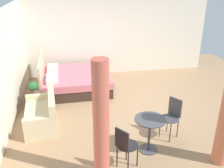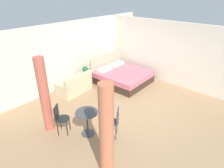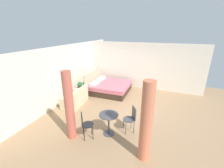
# 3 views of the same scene
# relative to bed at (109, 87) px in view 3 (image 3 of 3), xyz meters

# --- Properties ---
(ground_plane) EXTENTS (8.49, 9.47, 0.02)m
(ground_plane) POSITION_rel_bed_xyz_m (-1.44, -1.63, -0.30)
(ground_plane) COLOR #9E7A56
(wall_back) EXTENTS (8.49, 0.12, 2.62)m
(wall_back) POSITION_rel_bed_xyz_m (-1.44, 1.61, 1.02)
(wall_back) COLOR silver
(wall_back) RESTS_ON ground
(wall_right) EXTENTS (0.12, 6.47, 2.62)m
(wall_right) POSITION_rel_bed_xyz_m (1.30, -1.63, 1.02)
(wall_right) COLOR silver
(wall_right) RESTS_ON ground
(bed) EXTENTS (2.02, 2.11, 1.10)m
(bed) POSITION_rel_bed_xyz_m (0.00, 0.00, 0.00)
(bed) COLOR #38281E
(bed) RESTS_ON ground
(couch) EXTENTS (1.39, 0.80, 0.81)m
(couch) POSITION_rel_bed_xyz_m (-2.00, 0.82, -0.00)
(couch) COLOR beige
(couch) RESTS_ON ground
(nightstand) EXTENTS (0.51, 0.44, 0.48)m
(nightstand) POSITION_rel_bed_xyz_m (-1.07, 1.09, -0.05)
(nightstand) COLOR brown
(nightstand) RESTS_ON ground
(potted_plant) EXTENTS (0.25, 0.25, 0.33)m
(potted_plant) POSITION_rel_bed_xyz_m (-1.17, 1.09, 0.37)
(potted_plant) COLOR brown
(potted_plant) RESTS_ON nightstand
(vase) EXTENTS (0.12, 0.12, 0.20)m
(vase) POSITION_rel_bed_xyz_m (-0.95, 1.11, 0.29)
(vase) COLOR silver
(vase) RESTS_ON nightstand
(balcony_table) EXTENTS (0.63, 0.63, 0.74)m
(balcony_table) POSITION_rel_bed_xyz_m (-3.37, -1.40, 0.23)
(balcony_table) COLOR #3F3F44
(balcony_table) RESTS_ON ground
(cafe_chair_near_window) EXTENTS (0.54, 0.54, 0.89)m
(cafe_chair_near_window) POSITION_rel_bed_xyz_m (-3.82, -0.79, 0.26)
(cafe_chair_near_window) COLOR black
(cafe_chair_near_window) RESTS_ON ground
(cafe_chair_near_couch) EXTENTS (0.55, 0.55, 0.91)m
(cafe_chair_near_couch) POSITION_rel_bed_xyz_m (-2.95, -2.04, 0.26)
(cafe_chair_near_couch) COLOR #3F3F44
(cafe_chair_near_couch) RESTS_ON ground
(curtain_left) EXTENTS (0.31, 0.31, 2.22)m
(curtain_left) POSITION_rel_bed_xyz_m (-3.94, -2.66, 0.83)
(curtain_left) COLOR #D1704C
(curtain_left) RESTS_ON ground
(curtain_right) EXTENTS (0.28, 0.28, 2.22)m
(curtain_right) POSITION_rel_bed_xyz_m (-3.94, -0.35, 0.83)
(curtain_right) COLOR #C15B47
(curtain_right) RESTS_ON ground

